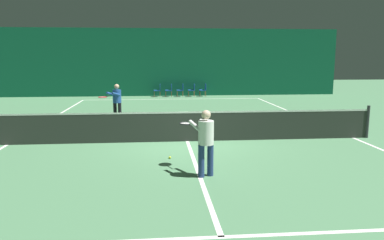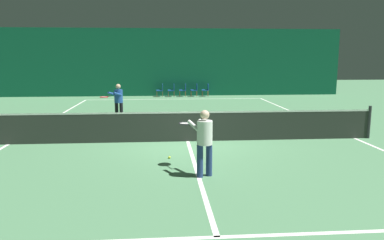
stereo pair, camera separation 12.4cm
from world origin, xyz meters
name	(u,v)px [view 1 (the left image)]	position (x,y,z in m)	size (l,w,h in m)	color
ground_plane	(187,141)	(0.00, 0.00, 0.00)	(60.00, 60.00, 0.00)	#4C7F56
backdrop_curtain	(171,62)	(0.00, 14.04, 2.26)	(23.00, 0.12, 4.51)	#0F5138
court_line_baseline_far	(172,99)	(0.00, 11.90, 0.00)	(11.00, 0.10, 0.00)	white
court_line_service_far	(177,112)	(0.00, 6.40, 0.00)	(8.25, 0.10, 0.00)	white
court_line_service_near	(221,237)	(0.00, -6.40, 0.00)	(8.25, 0.10, 0.00)	white
court_line_sideline_left	(7,145)	(-5.50, 0.00, 0.00)	(0.10, 23.80, 0.00)	white
court_line_sideline_right	(353,138)	(5.50, 0.00, 0.00)	(0.10, 23.80, 0.00)	white
court_line_centre	(187,141)	(0.00, 0.00, 0.00)	(0.10, 12.80, 0.00)	white
tennis_net	(187,125)	(0.00, 0.00, 0.51)	(12.00, 0.10, 1.07)	#2D332D
player_near	(205,138)	(0.12, -3.49, 0.88)	(0.81, 1.30, 1.50)	navy
player_far	(116,99)	(-2.63, 4.14, 0.89)	(0.94, 1.28, 1.52)	black
courtside_chair_0	(158,89)	(-0.88, 13.49, 0.49)	(0.44, 0.44, 0.84)	brown
courtside_chair_1	(170,89)	(-0.12, 13.49, 0.49)	(0.44, 0.44, 0.84)	brown
courtside_chair_2	(181,89)	(0.65, 13.49, 0.49)	(0.44, 0.44, 0.84)	brown
courtside_chair_3	(192,89)	(1.41, 13.49, 0.49)	(0.44, 0.44, 0.84)	brown
courtside_chair_4	(204,89)	(2.18, 13.49, 0.49)	(0.44, 0.44, 0.84)	brown
tennis_ball	(170,157)	(-0.62, -1.99, 0.03)	(0.07, 0.07, 0.07)	#D1DB33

